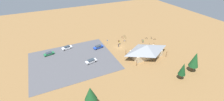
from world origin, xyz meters
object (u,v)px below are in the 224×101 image
object	(u,v)px
car_blue_second_row	(98,47)
bicycle_orange_near_porch	(154,39)
trash_bin	(119,41)
bicycle_green_trailside	(124,36)
pine_far_west	(195,60)
bicycle_yellow_back_row	(125,38)
lot_sign	(107,41)
pine_midwest	(90,94)
bicycle_teal_mid_cluster	(147,46)
car_white_end_stall	(67,48)
car_green_inner_stall	(49,54)
car_silver_far_end	(91,61)
pine_mideast	(183,69)
bicycle_black_front_row	(146,38)
bike_pavilion	(146,50)
visitor_by_pavilion	(120,43)
bicycle_red_edge_north	(122,37)
bicycle_silver_near_sign	(155,47)
visitor_crossing_yard	(143,41)
bicycle_purple_yard_center	(151,38)
bicycle_white_edge_south	(150,43)
bicycle_purple_yard_left	(142,40)
visitor_at_bikes	(119,45)
bicycle_blue_yard_right	(125,41)

from	to	relation	value
car_blue_second_row	bicycle_orange_near_porch	bearing A→B (deg)	171.85
trash_bin	bicycle_green_trailside	size ratio (longest dim) A/B	0.52
pine_far_west	bicycle_yellow_back_row	size ratio (longest dim) A/B	4.79
lot_sign	pine_midwest	bearing A→B (deg)	59.50
bicycle_teal_mid_cluster	car_white_end_stall	size ratio (longest dim) A/B	0.25
car_green_inner_stall	car_silver_far_end	world-z (taller)	car_silver_far_end
pine_mideast	bicycle_teal_mid_cluster	xyz separation A→B (m)	(-3.32, -24.30, -4.00)
lot_sign	car_silver_far_end	bearing A→B (deg)	44.11
pine_far_west	bicycle_black_front_row	world-z (taller)	pine_far_west
bike_pavilion	visitor_by_pavilion	world-z (taller)	bike_pavilion
trash_bin	car_white_end_stall	xyz separation A→B (m)	(25.45, -3.95, 0.32)
bicycle_red_edge_north	bicycle_silver_near_sign	size ratio (longest dim) A/B	0.93
car_silver_far_end	visitor_crossing_yard	distance (m)	29.76
bicycle_teal_mid_cluster	visitor_crossing_yard	world-z (taller)	visitor_crossing_yard
bicycle_purple_yard_center	car_blue_second_row	size ratio (longest dim) A/B	0.35
bicycle_white_edge_south	bicycle_black_front_row	bearing A→B (deg)	-109.59
bicycle_purple_yard_left	bicycle_red_edge_north	bearing A→B (deg)	-42.62
bicycle_purple_yard_left	car_white_end_stall	bearing A→B (deg)	-12.31
trash_bin	visitor_by_pavilion	size ratio (longest dim) A/B	0.50
bicycle_silver_near_sign	bicycle_teal_mid_cluster	xyz separation A→B (m)	(2.66, -2.57, -0.03)
car_green_inner_stall	car_blue_second_row	xyz separation A→B (m)	(-21.87, 3.76, 0.07)
trash_bin	car_green_inner_stall	world-z (taller)	car_green_inner_stall
bicycle_black_front_row	visitor_at_bikes	world-z (taller)	visitor_at_bikes
visitor_at_bikes	visitor_by_pavilion	bearing A→B (deg)	-131.07
bicycle_silver_near_sign	bicycle_blue_yard_right	bearing A→B (deg)	-49.49
bicycle_red_edge_north	bicycle_white_edge_south	xyz separation A→B (m)	(-9.10, 11.91, 0.02)
bicycle_silver_near_sign	car_silver_far_end	xyz separation A→B (m)	(31.51, -1.27, 0.38)
visitor_crossing_yard	car_green_inner_stall	bearing A→B (deg)	-10.48
bike_pavilion	car_green_inner_stall	xyz separation A→B (m)	(38.23, -18.96, -2.45)
car_white_end_stall	car_blue_second_row	size ratio (longest dim) A/B	1.00
bicycle_blue_yard_right	visitor_at_bikes	xyz separation A→B (m)	(5.42, 3.53, 0.60)
lot_sign	visitor_crossing_yard	distance (m)	18.10
bicycle_red_edge_north	bicycle_green_trailside	world-z (taller)	bicycle_red_edge_north
pine_mideast	car_silver_far_end	bearing A→B (deg)	-42.03
visitor_crossing_yard	car_blue_second_row	bearing A→B (deg)	-11.19
lot_sign	bicycle_green_trailside	world-z (taller)	lot_sign
bicycle_orange_near_porch	car_silver_far_end	size ratio (longest dim) A/B	0.35
bicycle_green_trailside	bicycle_teal_mid_cluster	bearing A→B (deg)	108.12
bicycle_blue_yard_right	car_silver_far_end	bearing A→B (deg)	25.66
trash_bin	bicycle_teal_mid_cluster	size ratio (longest dim) A/B	0.71
bicycle_red_edge_north	visitor_by_pavilion	xyz separation A→B (m)	(4.54, 5.70, 0.57)
bike_pavilion	car_silver_far_end	xyz separation A→B (m)	(23.21, -5.45, -2.37)
bicycle_black_front_row	bicycle_orange_near_porch	bearing A→B (deg)	138.21
bicycle_purple_yard_center	bicycle_green_trailside	xyz separation A→B (m)	(11.89, -8.63, -0.04)
pine_far_west	bicycle_black_front_row	xyz separation A→B (m)	(-0.80, -29.77, -4.87)
bicycle_orange_near_porch	car_white_end_stall	xyz separation A→B (m)	(43.39, -9.93, 0.37)
pine_far_west	bicycle_black_front_row	size ratio (longest dim) A/B	5.10
bicycle_blue_yard_right	pine_midwest	bearing A→B (deg)	47.60
bicycle_blue_yard_right	bicycle_orange_near_porch	distance (m)	15.82
bicycle_blue_yard_right	bicycle_purple_yard_left	xyz separation A→B (m)	(-8.69, 3.02, 0.02)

